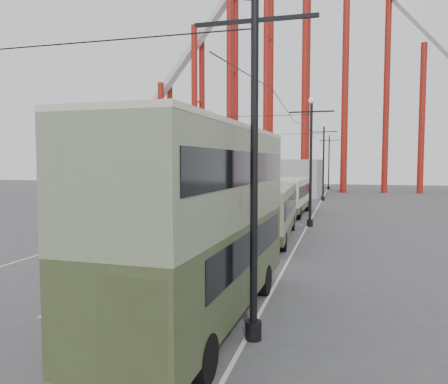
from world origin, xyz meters
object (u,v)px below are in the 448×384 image
(lamp_post_near, at_px, (255,38))
(single_decker_cream, at_px, (291,194))
(double_decker_bus, at_px, (204,213))
(pedestrian, at_px, (251,221))
(single_decker_green, at_px, (270,209))

(lamp_post_near, xyz_separation_m, single_decker_cream, (-2.20, 28.01, -6.06))
(double_decker_bus, relative_size, single_decker_cream, 1.04)
(double_decker_bus, xyz_separation_m, pedestrian, (-1.72, 15.13, -2.27))
(single_decker_green, xyz_separation_m, single_decker_cream, (-0.16, 12.62, -0.01))
(single_decker_green, distance_m, single_decker_cream, 12.62)
(pedestrian, bearing_deg, single_decker_green, 128.06)
(single_decker_green, bearing_deg, lamp_post_near, -85.07)
(single_decker_cream, bearing_deg, pedestrian, -94.16)
(double_decker_bus, distance_m, single_decker_green, 14.51)
(single_decker_cream, xyz_separation_m, pedestrian, (-1.19, -11.93, -0.85))
(lamp_post_near, xyz_separation_m, pedestrian, (-3.39, 16.08, -6.90))
(lamp_post_near, distance_m, double_decker_bus, 5.02)
(lamp_post_near, relative_size, pedestrian, 5.64)
(single_decker_cream, height_order, pedestrian, single_decker_cream)
(double_decker_bus, height_order, single_decker_green, double_decker_bus)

